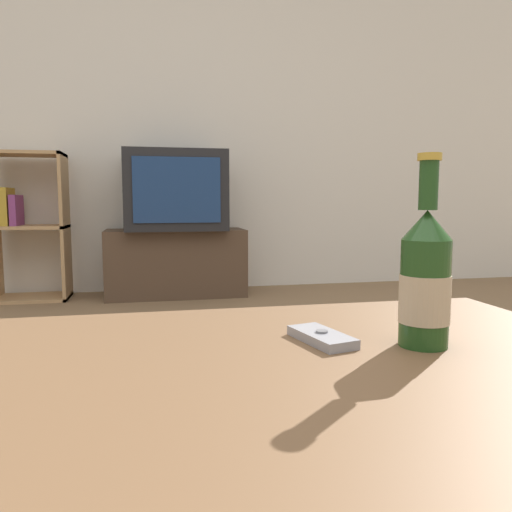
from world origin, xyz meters
name	(u,v)px	position (x,y,z in m)	size (l,w,h in m)	color
back_wall	(164,99)	(0.00, 3.02, 1.30)	(8.00, 0.05, 2.60)	silver
coffee_table	(263,441)	(0.00, 0.00, 0.36)	(1.08, 0.85, 0.41)	brown
tv_stand	(176,263)	(0.05, 2.76, 0.22)	(0.89, 0.37, 0.43)	#4C3828
television	(175,191)	(0.05, 2.76, 0.68)	(0.62, 0.55, 0.49)	black
bookshelf	(25,223)	(-0.87, 2.81, 0.48)	(0.44, 0.30, 0.91)	tan
beer_bottle	(425,280)	(0.26, 0.12, 0.50)	(0.07, 0.07, 0.27)	#1E4219
cell_phone	(322,337)	(0.13, 0.17, 0.42)	(0.08, 0.12, 0.02)	gray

